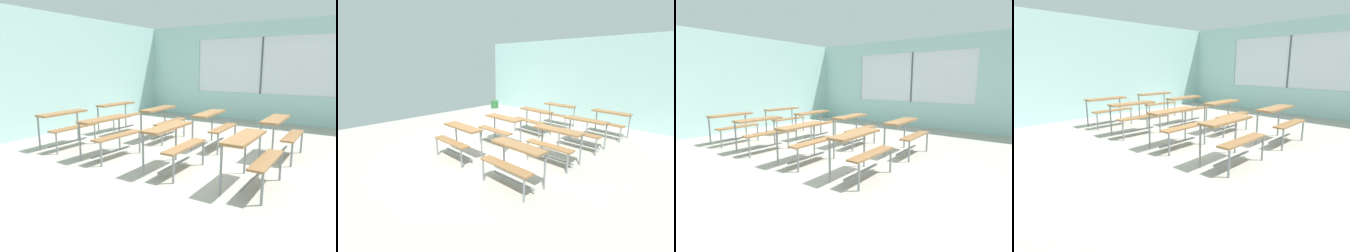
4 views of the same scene
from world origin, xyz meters
TOP-DOWN VIEW (x-y plane):
  - ground at (0.00, 0.00)m, footprint 10.00×9.00m
  - wall_back at (0.00, 4.50)m, footprint 10.00×0.12m
  - wall_right at (5.00, -0.13)m, footprint 0.12×9.00m
  - desk_bench_r0c0 at (-0.31, -0.95)m, footprint 1.11×0.60m
  - desk_bench_r0c1 at (1.43, -0.96)m, footprint 1.11×0.60m
  - desk_bench_r1c0 at (-0.30, 0.35)m, footprint 1.11×0.60m
  - desk_bench_r1c1 at (1.38, 0.39)m, footprint 1.12×0.62m
  - desk_bench_r2c0 at (-0.32, 1.76)m, footprint 1.13×0.65m
  - desk_bench_r2c1 at (1.37, 1.69)m, footprint 1.12×0.62m
  - desk_bench_r3c0 at (-0.28, 3.04)m, footprint 1.10×0.59m
  - desk_bench_r3c1 at (1.45, 3.10)m, footprint 1.13×0.64m

SIDE VIEW (x-z plane):
  - ground at x=0.00m, z-range -0.05..0.00m
  - desk_bench_r0c0 at x=-0.31m, z-range 0.19..0.93m
  - desk_bench_r0c1 at x=1.43m, z-range 0.19..0.93m
  - desk_bench_r1c0 at x=-0.30m, z-range 0.19..0.93m
  - desk_bench_r1c1 at x=1.38m, z-range 0.19..0.93m
  - desk_bench_r2c0 at x=-0.32m, z-range 0.19..0.93m
  - desk_bench_r2c1 at x=1.37m, z-range 0.19..0.93m
  - desk_bench_r3c0 at x=-0.28m, z-range 0.19..0.93m
  - desk_bench_r3c1 at x=1.45m, z-range 0.19..0.93m
  - wall_right at x=5.00m, z-range -0.05..2.95m
  - wall_back at x=0.00m, z-range 0.00..3.00m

